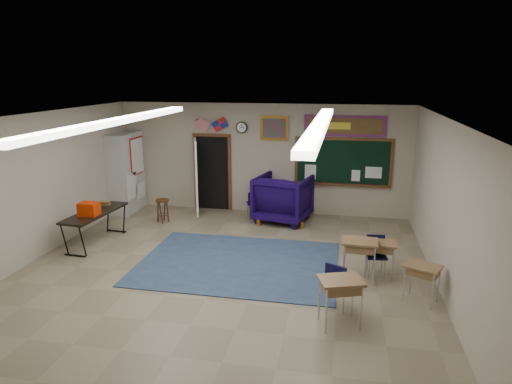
% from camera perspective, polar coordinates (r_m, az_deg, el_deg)
% --- Properties ---
extents(floor, '(9.00, 9.00, 0.00)m').
position_cam_1_polar(floor, '(8.79, -4.71, -10.81)').
color(floor, gray).
rests_on(floor, ground).
extents(back_wall, '(8.00, 0.04, 3.00)m').
position_cam_1_polar(back_wall, '(12.54, 0.70, 4.17)').
color(back_wall, '#ACA18C').
rests_on(back_wall, floor).
extents(front_wall, '(8.00, 0.04, 3.00)m').
position_cam_1_polar(front_wall, '(4.45, -21.64, -17.05)').
color(front_wall, '#ACA18C').
rests_on(front_wall, floor).
extents(left_wall, '(0.04, 9.00, 3.00)m').
position_cam_1_polar(left_wall, '(10.10, -27.31, -0.03)').
color(left_wall, '#ACA18C').
rests_on(left_wall, floor).
extents(right_wall, '(0.04, 9.00, 3.00)m').
position_cam_1_polar(right_wall, '(8.16, 23.24, -2.73)').
color(right_wall, '#ACA18C').
rests_on(right_wall, floor).
extents(ceiling, '(8.00, 9.00, 0.04)m').
position_cam_1_polar(ceiling, '(7.99, -5.15, 9.04)').
color(ceiling, white).
rests_on(ceiling, back_wall).
extents(area_rug, '(4.00, 3.00, 0.02)m').
position_cam_1_polar(area_rug, '(9.45, -2.20, -8.84)').
color(area_rug, '#384F6B').
rests_on(area_rug, floor).
extents(fluorescent_strips, '(3.86, 6.00, 0.10)m').
position_cam_1_polar(fluorescent_strips, '(7.99, -5.14, 8.61)').
color(fluorescent_strips, white).
rests_on(fluorescent_strips, ceiling).
extents(doorway, '(1.10, 0.89, 2.16)m').
position_cam_1_polar(doorway, '(12.84, -6.04, 2.32)').
color(doorway, black).
rests_on(doorway, back_wall).
extents(chalkboard, '(2.55, 0.14, 1.30)m').
position_cam_1_polar(chalkboard, '(12.31, 10.81, 3.55)').
color(chalkboard, brown).
rests_on(chalkboard, back_wall).
extents(bulletin_board, '(2.10, 0.05, 0.55)m').
position_cam_1_polar(bulletin_board, '(12.17, 11.03, 8.11)').
color(bulletin_board, red).
rests_on(bulletin_board, back_wall).
extents(framed_art_print, '(0.75, 0.05, 0.65)m').
position_cam_1_polar(framed_art_print, '(12.33, 2.30, 7.97)').
color(framed_art_print, '#9B691E').
rests_on(framed_art_print, back_wall).
extents(wall_clock, '(0.32, 0.05, 0.32)m').
position_cam_1_polar(wall_clock, '(12.49, -1.82, 8.07)').
color(wall_clock, black).
rests_on(wall_clock, back_wall).
extents(wall_flags, '(1.16, 0.06, 0.70)m').
position_cam_1_polar(wall_flags, '(12.67, -5.65, 8.69)').
color(wall_flags, red).
rests_on(wall_flags, back_wall).
extents(storage_cabinet, '(0.59, 1.25, 2.20)m').
position_cam_1_polar(storage_cabinet, '(13.20, -15.91, 2.35)').
color(storage_cabinet, '#B3B3AE').
rests_on(storage_cabinet, floor).
extents(wingback_armchair, '(1.57, 1.60, 1.22)m').
position_cam_1_polar(wingback_armchair, '(11.93, 3.40, -0.78)').
color(wingback_armchair, '#110536').
rests_on(wingback_armchair, floor).
extents(student_chair_reading, '(0.45, 0.45, 0.70)m').
position_cam_1_polar(student_chair_reading, '(12.36, -0.36, -1.46)').
color(student_chair_reading, black).
rests_on(student_chair_reading, floor).
extents(student_chair_desk_a, '(0.55, 0.55, 0.82)m').
position_cam_1_polar(student_chair_desk_a, '(7.73, 10.49, -11.37)').
color(student_chair_desk_a, black).
rests_on(student_chair_desk_a, floor).
extents(student_chair_desk_b, '(0.43, 0.43, 0.77)m').
position_cam_1_polar(student_chair_desk_b, '(9.06, 14.79, -7.83)').
color(student_chair_desk_b, black).
rests_on(student_chair_desk_b, floor).
extents(student_desk_front_left, '(0.67, 0.51, 0.78)m').
position_cam_1_polar(student_desk_front_left, '(8.80, 12.77, -8.02)').
color(student_desk_front_left, olive).
rests_on(student_desk_front_left, floor).
extents(student_desk_front_right, '(0.64, 0.52, 0.70)m').
position_cam_1_polar(student_desk_front_right, '(9.05, 15.26, -7.83)').
color(student_desk_front_right, olive).
rests_on(student_desk_front_right, floor).
extents(student_desk_back_left, '(0.77, 0.67, 0.78)m').
position_cam_1_polar(student_desk_back_left, '(7.22, 10.46, -13.12)').
color(student_desk_back_left, olive).
rests_on(student_desk_back_left, floor).
extents(student_desk_back_right, '(0.69, 0.63, 0.67)m').
position_cam_1_polar(student_desk_back_right, '(8.27, 19.98, -10.51)').
color(student_desk_back_right, olive).
rests_on(student_desk_back_right, floor).
extents(folding_table, '(0.74, 1.86, 1.04)m').
position_cam_1_polar(folding_table, '(10.98, -19.39, -4.06)').
color(folding_table, black).
rests_on(folding_table, floor).
extents(wooden_stool, '(0.34, 0.34, 0.61)m').
position_cam_1_polar(wooden_stool, '(12.12, -11.58, -2.26)').
color(wooden_stool, '#4C2A16').
rests_on(wooden_stool, floor).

